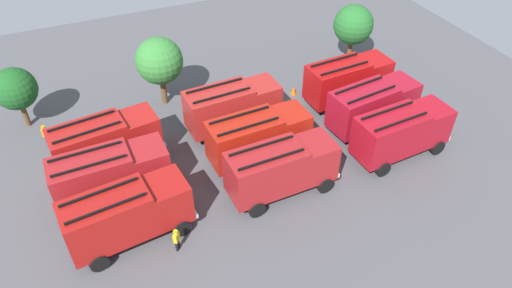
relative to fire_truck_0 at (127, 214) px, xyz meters
The scene contains 18 objects.
ground_plane 10.32m from the fire_truck_0, 20.30° to the left, with size 55.77×55.77×0.00m, color #4C4C51.
fire_truck_0 is the anchor object (origin of this frame).
fire_truck_1 9.62m from the fire_truck_0, ahead, with size 7.26×2.91×3.88m.
fire_truck_2 18.84m from the fire_truck_0, ahead, with size 7.34×3.12×3.88m.
fire_truck_3 3.68m from the fire_truck_0, 94.22° to the left, with size 7.27×2.93×3.88m.
fire_truck_4 10.16m from the fire_truck_0, 19.42° to the left, with size 7.30×3.02×3.88m.
fire_truck_5 19.17m from the fire_truck_0, 10.10° to the left, with size 7.44×3.45×3.88m.
fire_truck_6 6.99m from the fire_truck_0, 89.94° to the left, with size 7.45×3.48×3.88m.
fire_truck_7 11.86m from the fire_truck_0, 38.57° to the left, with size 7.31×3.04×3.88m.
fire_truck_8 20.34m from the fire_truck_0, 20.45° to the left, with size 7.34×3.12×3.88m.
firefighter_0 11.65m from the fire_truck_0, 109.21° to the left, with size 0.46×0.47×1.78m.
firefighter_1 3.14m from the fire_truck_0, 40.04° to the right, with size 0.46×0.47×1.61m.
tree_0 15.14m from the fire_truck_0, 109.51° to the left, with size 3.15×3.15×4.89m.
tree_1 14.16m from the fire_truck_0, 67.20° to the left, with size 3.70×3.70×5.73m.
tree_2 26.16m from the fire_truck_0, 28.86° to the left, with size 3.52×3.52×5.46m.
traffic_cone_0 18.59m from the fire_truck_0, 32.00° to the left, with size 0.50×0.50×0.72m, color #F2600C.
traffic_cone_1 14.44m from the fire_truck_0, 41.21° to the left, with size 0.51×0.51×0.72m, color #F2600C.
traffic_cone_2 16.50m from the fire_truck_0, 36.04° to the left, with size 0.48×0.48×0.68m, color #F2600C.
Camera 1 is at (-9.87, -22.50, 21.98)m, focal length 32.62 mm.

